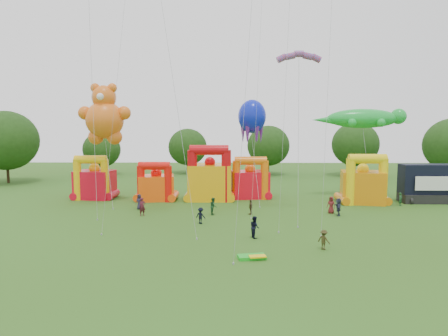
{
  "coord_description": "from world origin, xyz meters",
  "views": [
    {
      "loc": [
        0.46,
        -23.21,
        9.6
      ],
      "look_at": [
        -0.21,
        18.0,
        5.2
      ],
      "focal_mm": 32.0,
      "sensor_mm": 36.0,
      "label": 1
    }
  ],
  "objects_px": {
    "octopus_kite": "(253,139)",
    "spectator_0": "(139,202)",
    "stage_trailer": "(431,184)",
    "gecko_kite": "(364,127)",
    "bouncy_castle_2": "(210,179)",
    "spectator_4": "(251,207)",
    "bouncy_castle_0": "(94,182)",
    "teddy_bear_kite": "(106,137)"
  },
  "relations": [
    {
      "from": "octopus_kite",
      "to": "spectator_0",
      "type": "xyz_separation_m",
      "value": [
        -13.51,
        -7.52,
        -6.96
      ]
    },
    {
      "from": "stage_trailer",
      "to": "octopus_kite",
      "type": "relative_size",
      "value": 0.56
    },
    {
      "from": "gecko_kite",
      "to": "stage_trailer",
      "type": "bearing_deg",
      "value": -24.04
    },
    {
      "from": "stage_trailer",
      "to": "gecko_kite",
      "type": "bearing_deg",
      "value": 155.96
    },
    {
      "from": "stage_trailer",
      "to": "spectator_0",
      "type": "xyz_separation_m",
      "value": [
        -35.59,
        -4.85,
        -1.45
      ]
    },
    {
      "from": "bouncy_castle_2",
      "to": "spectator_4",
      "type": "xyz_separation_m",
      "value": [
        4.86,
        -8.48,
        -1.89
      ]
    },
    {
      "from": "bouncy_castle_0",
      "to": "spectator_0",
      "type": "height_order",
      "value": "bouncy_castle_0"
    },
    {
      "from": "teddy_bear_kite",
      "to": "gecko_kite",
      "type": "distance_m",
      "value": 33.16
    },
    {
      "from": "spectator_4",
      "to": "spectator_0",
      "type": "bearing_deg",
      "value": -83.39
    },
    {
      "from": "bouncy_castle_0",
      "to": "bouncy_castle_2",
      "type": "relative_size",
      "value": 0.81
    },
    {
      "from": "spectator_0",
      "to": "stage_trailer",
      "type": "bearing_deg",
      "value": 23.27
    },
    {
      "from": "bouncy_castle_2",
      "to": "spectator_0",
      "type": "relative_size",
      "value": 4.13
    },
    {
      "from": "bouncy_castle_2",
      "to": "octopus_kite",
      "type": "xyz_separation_m",
      "value": [
        5.68,
        1.59,
        5.11
      ]
    },
    {
      "from": "bouncy_castle_0",
      "to": "bouncy_castle_2",
      "type": "distance_m",
      "value": 15.28
    },
    {
      "from": "gecko_kite",
      "to": "spectator_4",
      "type": "xyz_separation_m",
      "value": [
        -15.39,
        -10.75,
        -8.59
      ]
    },
    {
      "from": "octopus_kite",
      "to": "spectator_0",
      "type": "distance_m",
      "value": 16.95
    },
    {
      "from": "gecko_kite",
      "to": "octopus_kite",
      "type": "distance_m",
      "value": 14.68
    },
    {
      "from": "stage_trailer",
      "to": "octopus_kite",
      "type": "xyz_separation_m",
      "value": [
        -22.08,
        2.67,
        5.51
      ]
    },
    {
      "from": "teddy_bear_kite",
      "to": "spectator_4",
      "type": "xyz_separation_m",
      "value": [
        17.44,
        -6.22,
        -7.38
      ]
    },
    {
      "from": "stage_trailer",
      "to": "spectator_4",
      "type": "bearing_deg",
      "value": -162.08
    },
    {
      "from": "bouncy_castle_0",
      "to": "spectator_4",
      "type": "bearing_deg",
      "value": -24.48
    },
    {
      "from": "teddy_bear_kite",
      "to": "gecko_kite",
      "type": "bearing_deg",
      "value": 7.86
    },
    {
      "from": "bouncy_castle_0",
      "to": "teddy_bear_kite",
      "type": "relative_size",
      "value": 0.39
    },
    {
      "from": "teddy_bear_kite",
      "to": "octopus_kite",
      "type": "bearing_deg",
      "value": 11.93
    },
    {
      "from": "stage_trailer",
      "to": "spectator_0",
      "type": "height_order",
      "value": "stage_trailer"
    },
    {
      "from": "spectator_4",
      "to": "teddy_bear_kite",
      "type": "bearing_deg",
      "value": -91.63
    },
    {
      "from": "stage_trailer",
      "to": "octopus_kite",
      "type": "height_order",
      "value": "octopus_kite"
    },
    {
      "from": "spectator_0",
      "to": "spectator_4",
      "type": "height_order",
      "value": "spectator_0"
    },
    {
      "from": "spectator_0",
      "to": "gecko_kite",
      "type": "bearing_deg",
      "value": 31.78
    },
    {
      "from": "teddy_bear_kite",
      "to": "stage_trailer",
      "type": "bearing_deg",
      "value": 1.68
    },
    {
      "from": "spectator_0",
      "to": "spectator_4",
      "type": "bearing_deg",
      "value": 4.11
    },
    {
      "from": "stage_trailer",
      "to": "spectator_4",
      "type": "height_order",
      "value": "stage_trailer"
    },
    {
      "from": "bouncy_castle_0",
      "to": "stage_trailer",
      "type": "height_order",
      "value": "bouncy_castle_0"
    },
    {
      "from": "bouncy_castle_0",
      "to": "octopus_kite",
      "type": "distance_m",
      "value": 21.7
    },
    {
      "from": "bouncy_castle_0",
      "to": "spectator_4",
      "type": "relative_size",
      "value": 3.5
    },
    {
      "from": "bouncy_castle_2",
      "to": "octopus_kite",
      "type": "relative_size",
      "value": 0.55
    },
    {
      "from": "octopus_kite",
      "to": "spectator_4",
      "type": "relative_size",
      "value": 7.95
    },
    {
      "from": "octopus_kite",
      "to": "spectator_4",
      "type": "distance_m",
      "value": 12.3
    },
    {
      "from": "gecko_kite",
      "to": "bouncy_castle_0",
      "type": "bearing_deg",
      "value": -177.44
    },
    {
      "from": "bouncy_castle_2",
      "to": "spectator_4",
      "type": "bearing_deg",
      "value": -60.18
    },
    {
      "from": "bouncy_castle_2",
      "to": "spectator_0",
      "type": "bearing_deg",
      "value": -142.88
    },
    {
      "from": "teddy_bear_kite",
      "to": "bouncy_castle_2",
      "type": "bearing_deg",
      "value": 10.21
    }
  ]
}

